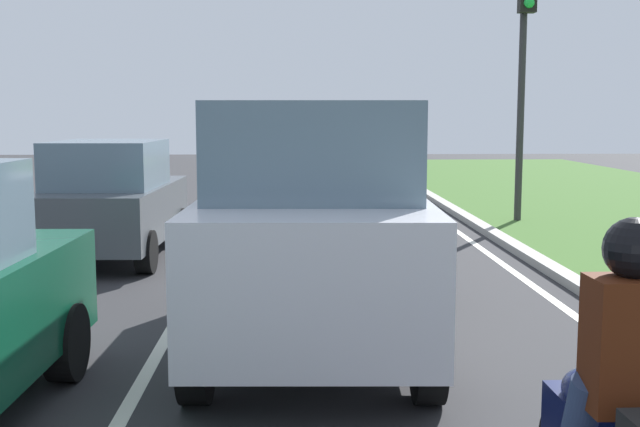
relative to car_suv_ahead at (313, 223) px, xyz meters
The scene contains 8 objects.
ground_plane 5.01m from the car_suv_ahead, 98.66° to the left, with size 60.00×60.00×0.00m, color #2D2D30.
lane_line_center 5.16m from the car_suv_ahead, 106.57° to the left, with size 0.12×32.00×0.01m, color silver.
lane_line_right_edge 5.73m from the car_suv_ahead, 59.26° to the left, with size 0.12×32.00×0.01m, color silver.
curb_right 5.98m from the car_suv_ahead, 55.07° to the left, with size 0.24×48.00×0.12m, color #9E9B93.
car_suv_ahead is the anchor object (origin of this frame).
car_hatchback_far 5.51m from the car_suv_ahead, 121.96° to the left, with size 1.83×3.75×1.78m.
rider_person 4.15m from the car_suv_ahead, 71.76° to the right, with size 0.50×0.40×1.16m.
traffic_light_near_right 9.49m from the car_suv_ahead, 62.10° to the left, with size 0.32×0.50×5.23m.
Camera 1 is at (0.54, 1.89, 2.19)m, focal length 44.46 mm.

